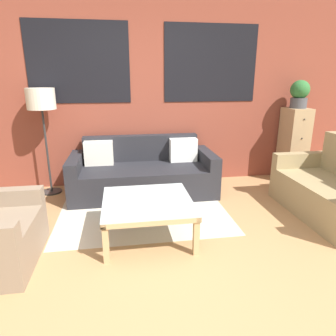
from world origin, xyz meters
TOP-DOWN VIEW (x-y plane):
  - ground_plane at (0.00, 0.00)m, footprint 16.00×16.00m
  - wall_back_brick at (0.00, 2.44)m, footprint 8.40×0.09m
  - rug at (-0.18, 1.24)m, footprint 2.04×1.45m
  - couch_dark at (-0.13, 1.95)m, footprint 2.01×0.88m
  - settee_vintage at (2.07, 0.82)m, footprint 0.80×1.44m
  - coffee_table at (-0.18, 0.68)m, footprint 0.90×0.90m
  - floor_lamp at (-1.45, 2.15)m, footprint 0.37×0.37m
  - drawer_cabinet at (2.29, 2.15)m, footprint 0.33×0.43m
  - potted_plant at (2.29, 2.15)m, footprint 0.28×0.28m

SIDE VIEW (x-z plane):
  - ground_plane at x=0.00m, z-range 0.00..0.00m
  - rug at x=-0.18m, z-range 0.00..0.00m
  - couch_dark at x=-0.13m, z-range -0.11..0.67m
  - settee_vintage at x=2.07m, z-range -0.15..0.77m
  - coffee_table at x=-0.18m, z-range 0.14..0.55m
  - drawer_cabinet at x=2.29m, z-range 0.00..1.15m
  - floor_lamp at x=-1.45m, z-range 0.53..2.00m
  - potted_plant at x=2.29m, z-range 1.16..1.58m
  - wall_back_brick at x=0.00m, z-range 0.01..2.81m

